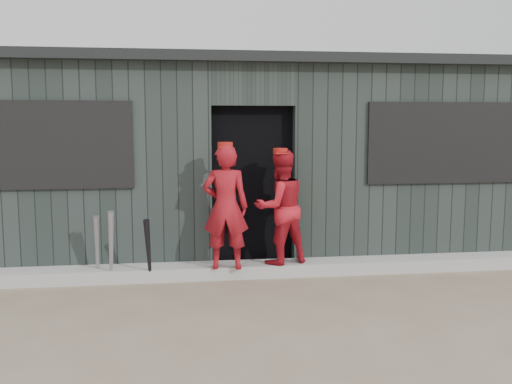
{
  "coord_description": "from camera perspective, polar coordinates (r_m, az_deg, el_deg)",
  "views": [
    {
      "loc": [
        -0.89,
        -4.71,
        1.82
      ],
      "look_at": [
        0.0,
        1.8,
        1.0
      ],
      "focal_mm": 40.0,
      "sensor_mm": 36.0,
      "label": 1
    }
  ],
  "objects": [
    {
      "name": "ground",
      "position": [
        5.13,
        2.8,
        -13.7
      ],
      "size": [
        80.0,
        80.0,
        0.0
      ],
      "primitive_type": "plane",
      "color": "#746250",
      "rests_on": "ground"
    },
    {
      "name": "curb",
      "position": [
        6.82,
        -0.02,
        -7.72
      ],
      "size": [
        8.0,
        0.36,
        0.15
      ],
      "primitive_type": "cube",
      "color": "#A2A29D",
      "rests_on": "ground"
    },
    {
      "name": "bat_left",
      "position": [
        6.53,
        -14.29,
        -5.43
      ],
      "size": [
        0.12,
        0.27,
        0.86
      ],
      "primitive_type": "cone",
      "rotation": [
        0.23,
        0.0,
        0.21
      ],
      "color": "gray",
      "rests_on": "ground"
    },
    {
      "name": "bat_mid",
      "position": [
        6.68,
        -15.59,
        -5.49
      ],
      "size": [
        0.11,
        0.29,
        0.79
      ],
      "primitive_type": "cone",
      "rotation": [
        0.28,
        0.0,
        0.14
      ],
      "color": "gray",
      "rests_on": "ground"
    },
    {
      "name": "bat_right",
      "position": [
        6.47,
        -10.7,
        -5.87
      ],
      "size": [
        0.1,
        0.29,
        0.76
      ],
      "primitive_type": "cone",
      "rotation": [
        0.28,
        0.0,
        -0.1
      ],
      "color": "black",
      "rests_on": "ground"
    },
    {
      "name": "player_red_left",
      "position": [
        6.43,
        -3.06,
        -1.51
      ],
      "size": [
        0.55,
        0.4,
        1.41
      ],
      "primitive_type": "imported",
      "rotation": [
        0.0,
        0.0,
        3.01
      ],
      "color": "maroon",
      "rests_on": "curb"
    },
    {
      "name": "player_red_right",
      "position": [
        6.68,
        2.43,
        -1.53
      ],
      "size": [
        0.77,
        0.68,
        1.33
      ],
      "primitive_type": "imported",
      "rotation": [
        0.0,
        0.0,
        3.45
      ],
      "color": "red",
      "rests_on": "curb"
    },
    {
      "name": "player_grey_back",
      "position": [
        7.36,
        3.79,
        -2.25
      ],
      "size": [
        0.68,
        0.53,
        1.25
      ],
      "primitive_type": "imported",
      "rotation": [
        0.0,
        0.0,
        2.91
      ],
      "color": "silver",
      "rests_on": "ground"
    },
    {
      "name": "dugout",
      "position": [
        8.28,
        -1.6,
        3.43
      ],
      "size": [
        8.3,
        3.3,
        2.62
      ],
      "color": "black",
      "rests_on": "ground"
    }
  ]
}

